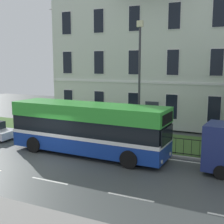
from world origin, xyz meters
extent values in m
cube|color=#414645|center=(0.00, 0.00, -0.03)|extent=(60.00, 56.00, 0.06)
cube|color=silver|center=(0.00, 3.65, 0.00)|extent=(54.00, 0.14, 0.01)
cube|color=silver|center=(2.00, -1.80, 0.00)|extent=(2.00, 0.12, 0.01)
cube|color=silver|center=(6.00, -1.80, 0.00)|extent=(2.00, 0.12, 0.01)
cube|color=#9E9E99|center=(0.00, 4.12, 0.06)|extent=(57.00, 0.24, 0.12)
cube|color=#43692E|center=(0.00, 6.72, 0.06)|extent=(57.00, 4.96, 0.12)
cube|color=silver|center=(2.98, 15.81, 5.68)|extent=(19.10, 10.62, 11.12)
cube|color=white|center=(2.98, 10.47, 3.86)|extent=(19.10, 0.06, 0.20)
cube|color=#2D333D|center=(2.98, 10.46, 1.22)|extent=(1.10, 0.06, 2.20)
cube|color=white|center=(-4.97, 10.46, 2.00)|extent=(1.00, 0.04, 2.01)
cube|color=black|center=(-4.97, 10.44, 2.00)|extent=(0.90, 0.03, 1.91)
cube|color=white|center=(-1.79, 10.46, 2.00)|extent=(1.00, 0.04, 2.01)
cube|color=black|center=(-1.79, 10.44, 2.00)|extent=(0.90, 0.03, 1.91)
cube|color=white|center=(1.39, 10.46, 2.00)|extent=(1.00, 0.04, 2.01)
cube|color=black|center=(1.39, 10.44, 2.00)|extent=(0.90, 0.03, 1.91)
cube|color=white|center=(4.58, 10.46, 2.00)|extent=(1.00, 0.04, 2.01)
cube|color=black|center=(4.58, 10.44, 2.00)|extent=(0.90, 0.03, 1.91)
cube|color=white|center=(7.76, 10.46, 2.00)|extent=(1.00, 0.04, 2.01)
cube|color=black|center=(7.76, 10.44, 2.00)|extent=(0.90, 0.03, 1.91)
cube|color=white|center=(-4.97, 10.46, 5.42)|extent=(1.00, 0.04, 2.01)
cube|color=black|center=(-4.97, 10.44, 5.42)|extent=(0.90, 0.03, 1.91)
cube|color=white|center=(-1.79, 10.46, 5.42)|extent=(1.00, 0.04, 2.01)
cube|color=black|center=(-1.79, 10.44, 5.42)|extent=(0.90, 0.03, 1.91)
cube|color=white|center=(1.39, 10.46, 5.42)|extent=(1.00, 0.04, 2.01)
cube|color=black|center=(1.39, 10.44, 5.42)|extent=(0.90, 0.03, 1.91)
cube|color=white|center=(4.58, 10.46, 5.42)|extent=(1.00, 0.04, 2.01)
cube|color=black|center=(4.58, 10.44, 5.42)|extent=(0.90, 0.03, 1.91)
cube|color=white|center=(7.76, 10.46, 5.42)|extent=(1.00, 0.04, 2.01)
cube|color=black|center=(7.76, 10.44, 5.42)|extent=(0.90, 0.03, 1.91)
cube|color=white|center=(-4.97, 10.46, 8.85)|extent=(1.00, 0.04, 2.01)
cube|color=black|center=(-4.97, 10.44, 8.85)|extent=(0.90, 0.03, 1.91)
cube|color=white|center=(-1.79, 10.46, 8.85)|extent=(1.00, 0.04, 2.01)
cube|color=black|center=(-1.79, 10.44, 8.85)|extent=(0.90, 0.03, 1.91)
cube|color=white|center=(1.39, 10.46, 8.85)|extent=(1.00, 0.04, 2.01)
cube|color=black|center=(1.39, 10.44, 8.85)|extent=(0.90, 0.03, 1.91)
cube|color=white|center=(4.58, 10.46, 8.85)|extent=(1.00, 0.04, 2.01)
cube|color=black|center=(4.58, 10.44, 8.85)|extent=(0.90, 0.03, 1.91)
cube|color=white|center=(7.76, 10.46, 8.85)|extent=(1.00, 0.04, 2.01)
cube|color=black|center=(7.76, 10.44, 8.85)|extent=(0.90, 0.03, 1.91)
cube|color=black|center=(2.98, 4.40, 1.07)|extent=(15.83, 0.04, 0.04)
cube|color=black|center=(2.98, 4.40, 0.20)|extent=(15.83, 0.04, 0.04)
cylinder|color=black|center=(-4.93, 4.40, 0.59)|extent=(0.02, 0.02, 0.95)
cylinder|color=black|center=(-4.48, 4.40, 0.59)|extent=(0.02, 0.02, 0.95)
cylinder|color=black|center=(-4.03, 4.40, 0.59)|extent=(0.02, 0.02, 0.95)
cylinder|color=black|center=(-3.58, 4.40, 0.59)|extent=(0.02, 0.02, 0.95)
cylinder|color=black|center=(-3.12, 4.40, 0.59)|extent=(0.02, 0.02, 0.95)
cylinder|color=black|center=(-2.67, 4.40, 0.59)|extent=(0.02, 0.02, 0.95)
cylinder|color=black|center=(-2.22, 4.40, 0.59)|extent=(0.02, 0.02, 0.95)
cylinder|color=black|center=(-1.77, 4.40, 0.59)|extent=(0.02, 0.02, 0.95)
cylinder|color=black|center=(-1.31, 4.40, 0.59)|extent=(0.02, 0.02, 0.95)
cylinder|color=black|center=(-0.86, 4.40, 0.59)|extent=(0.02, 0.02, 0.95)
cylinder|color=black|center=(-0.41, 4.40, 0.59)|extent=(0.02, 0.02, 0.95)
cylinder|color=black|center=(0.04, 4.40, 0.59)|extent=(0.02, 0.02, 0.95)
cylinder|color=black|center=(0.50, 4.40, 0.59)|extent=(0.02, 0.02, 0.95)
cylinder|color=black|center=(0.95, 4.40, 0.59)|extent=(0.02, 0.02, 0.95)
cylinder|color=black|center=(1.40, 4.40, 0.59)|extent=(0.02, 0.02, 0.95)
cylinder|color=black|center=(1.85, 4.40, 0.59)|extent=(0.02, 0.02, 0.95)
cylinder|color=black|center=(2.31, 4.40, 0.59)|extent=(0.02, 0.02, 0.95)
cylinder|color=black|center=(2.76, 4.40, 0.59)|extent=(0.02, 0.02, 0.95)
cylinder|color=black|center=(3.21, 4.40, 0.59)|extent=(0.02, 0.02, 0.95)
cylinder|color=black|center=(3.66, 4.40, 0.59)|extent=(0.02, 0.02, 0.95)
cylinder|color=black|center=(4.11, 4.40, 0.59)|extent=(0.02, 0.02, 0.95)
cylinder|color=black|center=(4.57, 4.40, 0.59)|extent=(0.02, 0.02, 0.95)
cylinder|color=black|center=(5.02, 4.40, 0.59)|extent=(0.02, 0.02, 0.95)
cylinder|color=black|center=(5.47, 4.40, 0.59)|extent=(0.02, 0.02, 0.95)
cylinder|color=black|center=(5.92, 4.40, 0.59)|extent=(0.02, 0.02, 0.95)
cylinder|color=black|center=(6.38, 4.40, 0.59)|extent=(0.02, 0.02, 0.95)
cylinder|color=black|center=(6.83, 4.40, 0.59)|extent=(0.02, 0.02, 0.95)
cylinder|color=black|center=(7.28, 4.40, 0.59)|extent=(0.02, 0.02, 0.95)
cylinder|color=black|center=(7.73, 4.40, 0.59)|extent=(0.02, 0.02, 0.95)
cylinder|color=black|center=(8.19, 4.40, 0.59)|extent=(0.02, 0.02, 0.95)
cylinder|color=black|center=(8.64, 4.40, 0.59)|extent=(0.02, 0.02, 0.95)
cube|color=navy|center=(1.59, 2.53, 0.76)|extent=(9.58, 2.63, 0.99)
cube|color=white|center=(1.59, 2.53, 1.21)|extent=(9.60, 2.65, 0.20)
cube|color=black|center=(1.59, 2.53, 1.72)|extent=(9.50, 2.59, 0.94)
cube|color=green|center=(1.59, 2.53, 2.61)|extent=(9.58, 2.63, 0.83)
cube|color=black|center=(6.36, 2.39, 1.68)|extent=(0.12, 1.98, 0.86)
cube|color=black|center=(6.36, 2.39, 2.57)|extent=(0.11, 1.70, 0.53)
cylinder|color=silver|center=(6.38, 3.14, 0.48)|extent=(0.05, 0.20, 0.20)
cylinder|color=silver|center=(6.34, 1.63, 0.48)|extent=(0.05, 0.20, 0.20)
cylinder|color=black|center=(4.76, 3.56, 0.48)|extent=(0.97, 0.33, 0.96)
cylinder|color=black|center=(4.69, 1.31, 0.48)|extent=(0.97, 0.33, 0.96)
cylinder|color=black|center=(-1.52, 3.75, 0.48)|extent=(0.97, 0.33, 0.96)
cylinder|color=black|center=(-1.58, 1.49, 0.48)|extent=(0.97, 0.33, 0.96)
cylinder|color=black|center=(9.14, 1.73, 0.34)|extent=(0.69, 0.27, 0.68)
cylinder|color=black|center=(-5.67, 3.79, 0.30)|extent=(0.61, 0.21, 0.60)
cylinder|color=#333338|center=(3.92, 4.83, 3.80)|extent=(0.14, 0.14, 7.36)
cube|color=beige|center=(3.92, 4.83, 7.66)|extent=(0.36, 0.24, 0.36)
camera|label=1|loc=(10.14, -12.40, 5.34)|focal=47.86mm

